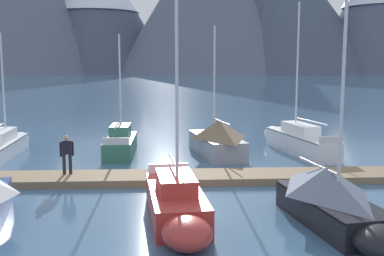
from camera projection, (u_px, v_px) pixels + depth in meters
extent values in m
plane|color=#426689|center=(190.00, 210.00, 16.29)|extent=(700.00, 700.00, 0.00)
cone|color=#424C60|center=(97.00, 8.00, 196.21)|extent=(63.02, 63.02, 53.36)
cone|color=#424C60|center=(278.00, 5.00, 192.10)|extent=(80.70, 80.70, 55.05)
cube|color=#846B4C|center=(191.00, 177.00, 20.23)|extent=(21.75, 3.51, 0.30)
cylinder|color=#38383D|center=(193.00, 183.00, 19.36)|extent=(20.77, 1.64, 0.24)
cylinder|color=#38383D|center=(190.00, 173.00, 21.11)|extent=(20.77, 1.64, 0.24)
cube|color=white|center=(1.00, 149.00, 25.18)|extent=(2.04, 6.32, 0.82)
ellipsoid|color=white|center=(18.00, 139.00, 28.56)|extent=(1.37, 1.99, 0.78)
cube|color=slate|center=(1.00, 143.00, 25.13)|extent=(2.07, 6.20, 0.06)
cylinder|color=silver|center=(3.00, 87.00, 25.71)|extent=(0.10, 0.10, 5.77)
cube|color=white|center=(1.00, 136.00, 25.23)|extent=(1.26, 2.88, 0.60)
cube|color=#336B56|center=(121.00, 146.00, 25.87)|extent=(1.75, 4.71, 0.93)
ellipsoid|color=#336B56|center=(125.00, 138.00, 28.44)|extent=(1.35, 1.75, 0.88)
cube|color=#163027|center=(120.00, 138.00, 25.81)|extent=(1.78, 4.62, 0.06)
cylinder|color=silver|center=(120.00, 86.00, 25.84)|extent=(0.10, 0.10, 5.60)
cylinder|color=silver|center=(118.00, 124.00, 24.67)|extent=(0.25, 2.92, 0.08)
cube|color=#3A7560|center=(120.00, 131.00, 25.87)|extent=(1.15, 2.14, 0.69)
cube|color=silver|center=(116.00, 141.00, 23.57)|extent=(1.33, 0.18, 0.36)
cube|color=#B2332D|center=(176.00, 203.00, 15.49)|extent=(2.41, 4.97, 0.94)
ellipsoid|color=#B2332D|center=(187.00, 233.00, 12.84)|extent=(1.69, 2.08, 0.89)
cube|color=#501614|center=(175.00, 190.00, 15.43)|extent=(2.43, 4.88, 0.06)
cylinder|color=silver|center=(177.00, 80.00, 14.41)|extent=(0.10, 0.10, 7.16)
cylinder|color=silver|center=(173.00, 160.00, 15.92)|extent=(0.45, 2.27, 0.08)
cube|color=#C03A35|center=(176.00, 182.00, 15.27)|extent=(1.49, 2.30, 0.52)
cube|color=silver|center=(168.00, 168.00, 17.65)|extent=(1.49, 0.34, 0.36)
cube|color=#93939E|center=(216.00, 146.00, 25.70)|extent=(3.10, 5.42, 1.04)
ellipsoid|color=#93939E|center=(203.00, 137.00, 28.38)|extent=(1.88, 1.71, 0.99)
cube|color=#424247|center=(217.00, 137.00, 25.63)|extent=(3.11, 5.33, 0.06)
cylinder|color=silver|center=(214.00, 81.00, 25.69)|extent=(0.10, 0.10, 5.92)
cylinder|color=silver|center=(222.00, 122.00, 24.65)|extent=(0.77, 2.70, 0.08)
pyramid|color=#7A664C|center=(219.00, 129.00, 25.19)|extent=(3.08, 4.49, 0.93)
cube|color=black|center=(331.00, 211.00, 14.78)|extent=(2.76, 4.88, 0.89)
ellipsoid|color=black|center=(382.00, 242.00, 12.25)|extent=(1.86, 2.14, 0.85)
cube|color=black|center=(331.00, 198.00, 14.73)|extent=(2.78, 4.80, 0.06)
cylinder|color=silver|center=(343.00, 89.00, 13.88)|extent=(0.10, 0.10, 6.79)
cylinder|color=silver|center=(318.00, 166.00, 15.51)|extent=(0.69, 2.56, 0.08)
pyramid|color=slate|center=(326.00, 181.00, 14.99)|extent=(2.79, 4.04, 0.88)
cube|color=silver|center=(301.00, 144.00, 26.13)|extent=(3.06, 6.37, 1.08)
ellipsoid|color=silver|center=(275.00, 135.00, 29.39)|extent=(1.66, 2.05, 1.02)
cube|color=slate|center=(301.00, 135.00, 26.06)|extent=(3.07, 6.26, 0.06)
cylinder|color=silver|center=(297.00, 68.00, 26.21)|extent=(0.10, 0.10, 7.22)
cylinder|color=silver|center=(311.00, 121.00, 24.99)|extent=(0.99, 3.26, 0.08)
cube|color=white|center=(300.00, 129.00, 26.16)|extent=(1.72, 2.96, 0.57)
cube|color=silver|center=(331.00, 140.00, 23.13)|extent=(1.27, 0.45, 0.36)
cylinder|color=#232328|center=(64.00, 164.00, 20.09)|extent=(0.14, 0.14, 0.86)
cylinder|color=#232328|center=(70.00, 164.00, 20.18)|extent=(0.14, 0.14, 0.86)
cube|color=black|center=(67.00, 147.00, 20.04)|extent=(0.43, 0.34, 0.60)
sphere|color=tan|center=(66.00, 138.00, 19.98)|extent=(0.22, 0.22, 0.22)
cylinder|color=black|center=(61.00, 149.00, 19.96)|extent=(0.09, 0.09, 0.62)
cylinder|color=black|center=(73.00, 149.00, 20.13)|extent=(0.09, 0.09, 0.62)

